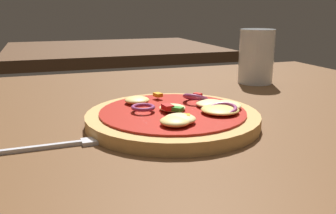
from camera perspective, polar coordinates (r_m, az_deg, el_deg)
The scene contains 5 objects.
dining_table at distance 0.54m, azimuth -1.94°, elevation -4.26°, with size 1.15×0.89×0.04m.
pizza at distance 0.52m, azimuth 1.09°, elevation -1.49°, with size 0.24×0.24×0.04m.
fork at distance 0.46m, azimuth -16.16°, elevation -5.64°, with size 0.18×0.02×0.01m.
beer_glass at distance 0.82m, azimuth 13.36°, elevation 7.16°, with size 0.07×0.07×0.11m.
background_table at distance 1.59m, azimuth -8.62°, elevation 8.48°, with size 0.84×0.66×0.04m.
Camera 1 is at (-0.15, -0.49, 0.20)m, focal length 39.72 mm.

